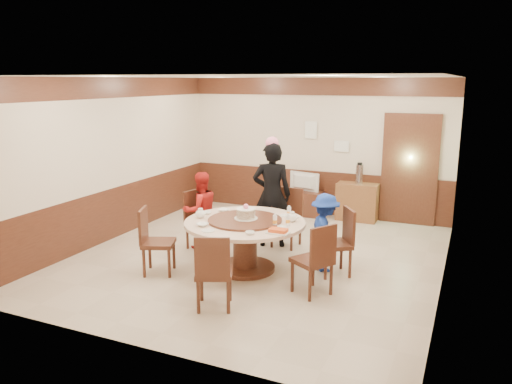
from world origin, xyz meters
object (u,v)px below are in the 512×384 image
at_px(person_red, 201,210).
at_px(television, 303,182).
at_px(birthday_cake, 246,213).
at_px(banquet_table, 245,235).
at_px(person_blue, 325,232).
at_px(tv_stand, 302,203).
at_px(person_standing, 272,195).
at_px(thermos, 359,174).
at_px(side_cabinet, 357,202).
at_px(shrimp_platter, 278,231).

height_order(person_red, television, person_red).
xyz_separation_m(birthday_cake, television, (-0.23, 3.28, -0.16)).
relative_size(banquet_table, person_blue, 1.53).
distance_m(person_red, tv_stand, 2.85).
height_order(person_red, tv_stand, person_red).
height_order(person_standing, thermos, person_standing).
bearing_deg(side_cabinet, television, -178.49).
relative_size(person_blue, shrimp_platter, 3.85).
relative_size(banquet_table, television, 2.63).
bearing_deg(tv_stand, person_standing, -85.73).
relative_size(shrimp_platter, television, 0.45).
distance_m(shrimp_platter, television, 3.77).
height_order(banquet_table, person_standing, person_standing).
xyz_separation_m(person_standing, thermos, (1.00, 2.14, 0.06)).
relative_size(person_red, shrimp_platter, 4.28).
bearing_deg(thermos, tv_stand, -178.51).
relative_size(birthday_cake, thermos, 0.90).
bearing_deg(birthday_cake, thermos, 74.28).
bearing_deg(person_blue, person_red, 51.44).
bearing_deg(shrimp_platter, person_blue, 63.28).
bearing_deg(person_standing, side_cabinet, -134.45).
height_order(birthday_cake, television, birthday_cake).
relative_size(person_red, person_blue, 1.11).
height_order(television, thermos, thermos).
relative_size(person_standing, television, 2.62).
distance_m(banquet_table, thermos, 3.49).
bearing_deg(person_standing, person_red, 8.88).
bearing_deg(person_red, television, -161.87).
bearing_deg(tv_stand, side_cabinet, 1.51).
bearing_deg(person_blue, television, -9.71).
relative_size(person_standing, person_red, 1.37).
height_order(person_standing, side_cabinet, person_standing).
height_order(banquet_table, side_cabinet, banquet_table).
distance_m(tv_stand, side_cabinet, 1.15).
bearing_deg(shrimp_platter, birthday_cake, 149.52).
xyz_separation_m(person_red, birthday_cake, (1.11, -0.61, 0.22)).
distance_m(birthday_cake, television, 3.29).
xyz_separation_m(tv_stand, side_cabinet, (1.14, 0.03, 0.12)).
height_order(person_red, person_blue, person_red).
bearing_deg(shrimp_platter, tv_stand, 103.50).
distance_m(person_standing, birthday_cake, 1.18).
distance_m(banquet_table, side_cabinet, 3.47).
height_order(birthday_cake, thermos, thermos).
xyz_separation_m(birthday_cake, tv_stand, (-0.23, 3.28, -0.61)).
height_order(tv_stand, television, television).
bearing_deg(person_blue, person_standing, 22.97).
bearing_deg(person_standing, birthday_cake, 73.53).
relative_size(banquet_table, birthday_cake, 5.17).
bearing_deg(birthday_cake, side_cabinet, 74.58).
height_order(person_red, thermos, person_red).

